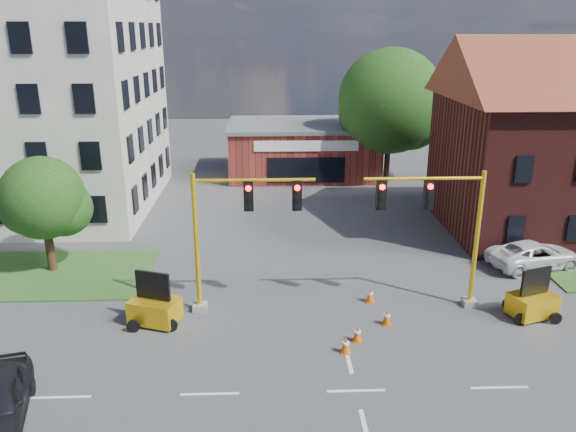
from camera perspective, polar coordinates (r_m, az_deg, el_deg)
The scene contains 14 objects.
ground at distance 20.29m, azimuth 6.93°, elevation -17.21°, with size 120.00×120.00×0.00m, color #49494B.
office_block at distance 41.78m, azimuth -27.13°, elevation 14.63°, with size 18.40×15.40×20.60m.
brick_shop at distance 47.28m, azimuth 1.54°, elevation 6.87°, with size 12.40×8.40×4.30m.
tree_large at distance 44.74m, azimuth 10.86°, elevation 11.07°, with size 8.46×8.06×10.45m.
tree_nw_front at distance 30.02m, azimuth -23.20°, elevation 1.43°, with size 4.30×4.10×5.94m.
signal_mast_west at distance 23.62m, azimuth -5.42°, elevation -1.01°, with size 5.30×0.60×6.20m.
signal_mast_east at distance 24.67m, azimuth 15.22°, elevation -0.74°, with size 5.30×0.60×6.20m.
trailer_west at distance 24.37m, azimuth -13.38°, elevation -9.09°, with size 2.29×1.89×2.24m.
trailer_east at distance 26.40m, azimuth 23.58°, elevation -8.05°, with size 2.18×1.80×2.14m.
cone_a at distance 22.05m, azimuth 5.88°, elevation -12.90°, with size 0.40×0.40×0.70m.
cone_b at distance 24.15m, azimuth 10.03°, elevation -10.09°, with size 0.40×0.40×0.70m.
cone_c at distance 22.81m, azimuth 7.08°, elevation -11.77°, with size 0.40×0.40×0.70m.
cone_d at distance 25.86m, azimuth 8.36°, elevation -7.95°, with size 0.40×0.40×0.70m.
pickup_white at distance 31.68m, azimuth 23.75°, elevation -3.62°, with size 2.24×4.87×1.35m, color white.
Camera 1 is at (-2.92, -16.20, 11.86)m, focal length 35.00 mm.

